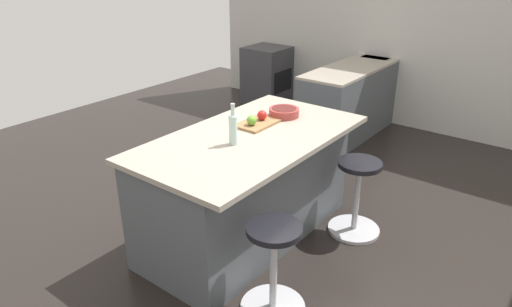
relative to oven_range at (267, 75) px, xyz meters
The scene contains 12 objects.
ground_plane 3.40m from the oven_range, 34.75° to the left, with size 8.10×8.10×0.00m, color black.
interior_partition_left 2.18m from the oven_range, 100.33° to the left, with size 0.12×5.81×2.80m.
sink_cabinet 1.65m from the oven_range, 90.15° to the left, with size 2.60×0.60×1.17m.
oven_range is the anchor object (origin of this frame).
kitchen_island 3.69m from the oven_range, 33.70° to the left, with size 1.90×1.05×0.92m.
stool_by_window 3.70m from the oven_range, 48.04° to the left, with size 0.44×0.44×0.66m.
stool_middle 4.59m from the oven_range, 36.84° to the left, with size 0.44×0.44×0.66m.
cutting_board 3.51m from the oven_range, 34.90° to the left, with size 0.36×0.24×0.02m, color olive.
apple_red 3.46m from the oven_range, 35.52° to the left, with size 0.08×0.08×0.08m, color red.
apple_green 3.59m from the oven_range, 34.22° to the left, with size 0.08×0.08×0.08m, color #609E2D.
water_bottle 3.94m from the oven_range, 32.59° to the left, with size 0.06×0.06×0.31m.
fruit_bowl 3.31m from the oven_range, 38.76° to the left, with size 0.26×0.26×0.07m.
Camera 1 is at (2.92, 2.24, 2.26)m, focal length 32.67 mm.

